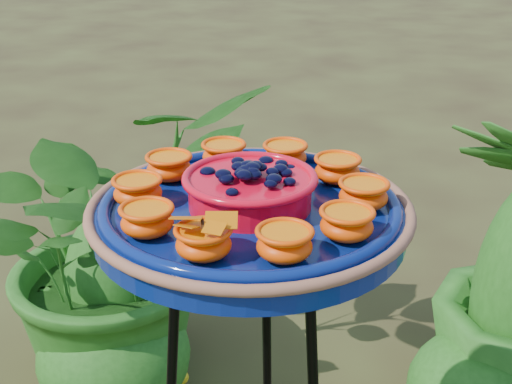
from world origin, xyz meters
TOP-DOWN VIEW (x-y plane):
  - feeder_dish at (-0.10, -0.09)m, footprint 0.48×0.48m
  - shrub_back_left at (-0.60, 0.67)m, footprint 1.04×1.06m

SIDE VIEW (x-z plane):
  - shrub_back_left at x=-0.60m, z-range 0.00..0.89m
  - feeder_dish at x=-0.10m, z-range 0.87..0.98m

